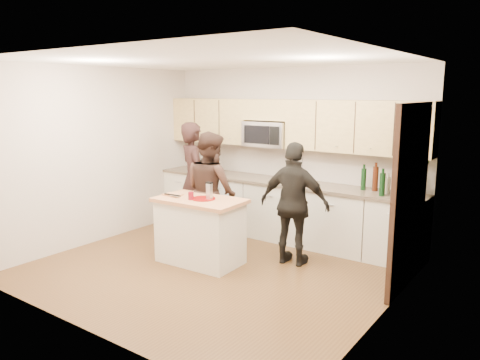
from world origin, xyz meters
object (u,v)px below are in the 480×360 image
Objects in this scene: toaster at (206,166)px; woman_right at (294,204)px; island at (200,230)px; woman_center at (211,191)px; woman_left at (194,179)px.

woman_right is (2.25, -0.87, -0.21)m from toaster.
woman_center is (-0.25, 0.55, 0.42)m from island.
woman_right reaches higher than toaster.
toaster is at bearing -36.78° from woman_left.
island is 0.66× the size of woman_left.
toaster is 2.42m from woman_right.
island is 2.05m from toaster.
woman_center reaches higher than island.
woman_center is (0.68, -0.39, -0.05)m from woman_left.
woman_right is at bearing -152.26° from woman_center.
island is 0.73× the size of woman_right.
island is 3.90× the size of toaster.
woman_center is at bearing -47.53° from toaster.
toaster reaches higher than island.
toaster is at bearing 124.69° from island.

